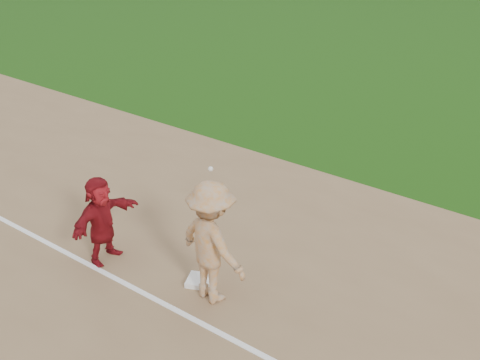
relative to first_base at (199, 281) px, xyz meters
The scene contains 5 objects.
ground 0.27m from the first_base, behind, with size 160.00×160.00×0.00m, color #1B470D.
foul_line 0.82m from the first_base, 108.67° to the right, with size 60.00×0.10×0.01m, color white.
first_base is the anchor object (origin of this frame).
base_runner 2.05m from the first_base, 166.23° to the right, with size 1.52×0.48×1.64m, color maroon.
first_base_play 1.11m from the first_base, 18.55° to the right, with size 1.48×1.01×2.26m.
Camera 1 is at (5.84, -6.30, 6.28)m, focal length 45.00 mm.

